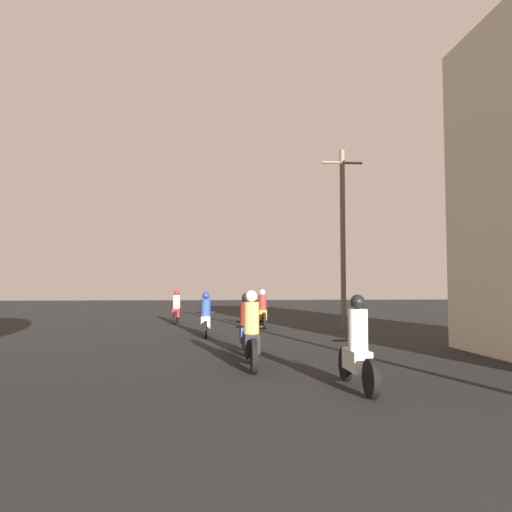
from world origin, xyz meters
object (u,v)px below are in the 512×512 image
(motorcycle_blue, at_px, (246,329))
(motorcycle_black, at_px, (251,337))
(motorcycle_red, at_px, (176,310))
(motorcycle_white, at_px, (357,351))
(motorcycle_silver, at_px, (206,318))
(motorcycle_orange, at_px, (262,312))
(utility_pole_far, at_px, (343,235))

(motorcycle_blue, bearing_deg, motorcycle_black, -100.61)
(motorcycle_black, xyz_separation_m, motorcycle_red, (-2.32, 12.50, -0.03))
(motorcycle_white, distance_m, motorcycle_red, 15.21)
(motorcycle_black, relative_size, motorcycle_red, 1.07)
(motorcycle_white, height_order, motorcycle_red, motorcycle_white)
(motorcycle_black, relative_size, motorcycle_silver, 0.99)
(motorcycle_white, height_order, motorcycle_orange, motorcycle_orange)
(motorcycle_blue, height_order, motorcycle_orange, motorcycle_orange)
(motorcycle_black, relative_size, motorcycle_blue, 1.08)
(motorcycle_silver, height_order, motorcycle_orange, motorcycle_orange)
(motorcycle_silver, relative_size, motorcycle_red, 1.08)
(motorcycle_white, xyz_separation_m, utility_pole_far, (2.73, 10.78, 3.04))
(motorcycle_white, distance_m, motorcycle_black, 2.71)
(motorcycle_red, relative_size, utility_pole_far, 0.26)
(motorcycle_white, bearing_deg, motorcycle_orange, 83.17)
(motorcycle_blue, distance_m, motorcycle_silver, 4.59)
(motorcycle_black, distance_m, utility_pole_far, 10.06)
(motorcycle_orange, relative_size, motorcycle_red, 1.11)
(motorcycle_white, distance_m, motorcycle_blue, 4.66)
(motorcycle_black, bearing_deg, motorcycle_silver, 91.45)
(motorcycle_white, relative_size, motorcycle_silver, 1.01)
(motorcycle_orange, distance_m, utility_pole_far, 4.47)
(motorcycle_orange, bearing_deg, motorcycle_blue, -95.96)
(motorcycle_silver, bearing_deg, motorcycle_orange, 64.55)
(motorcycle_blue, bearing_deg, motorcycle_orange, 72.06)
(motorcycle_blue, relative_size, motorcycle_silver, 0.91)
(motorcycle_black, distance_m, motorcycle_silver, 6.75)
(motorcycle_blue, distance_m, utility_pole_far, 8.23)
(motorcycle_white, xyz_separation_m, motorcycle_black, (-1.57, 2.21, 0.01))
(motorcycle_silver, bearing_deg, motorcycle_red, 112.84)
(motorcycle_red, distance_m, utility_pole_far, 8.29)
(motorcycle_red, bearing_deg, utility_pole_far, -27.69)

